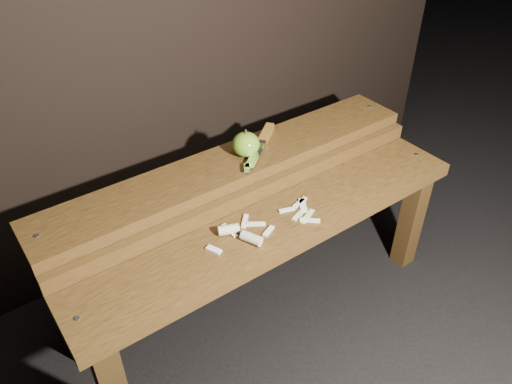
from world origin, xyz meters
TOP-DOWN VIEW (x-y plane):
  - ground at (0.00, 0.00)m, footprint 60.00×60.00m
  - bench_front_tier at (0.00, -0.06)m, footprint 1.20×0.20m
  - bench_rear_tier at (0.00, 0.17)m, footprint 1.20×0.21m
  - apple at (0.04, 0.17)m, footprint 0.08×0.08m
  - knife at (0.12, 0.19)m, footprint 0.22×0.18m
  - apple_scraps at (-0.08, -0.04)m, footprint 0.34×0.15m

SIDE VIEW (x-z plane):
  - ground at x=0.00m, z-range 0.00..0.00m
  - bench_front_tier at x=0.00m, z-range 0.14..0.56m
  - bench_rear_tier at x=0.00m, z-range 0.16..0.67m
  - apple_scraps at x=-0.08m, z-range 0.42..0.44m
  - knife at x=0.12m, z-range 0.50..0.52m
  - apple at x=0.04m, z-range 0.49..0.58m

